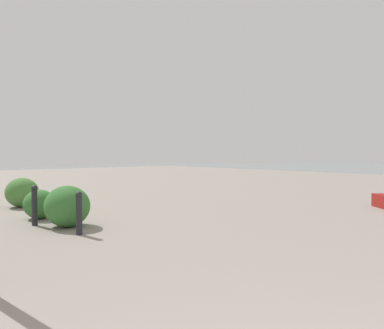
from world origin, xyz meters
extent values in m
cylinder|color=#232328|center=(6.32, -1.09, 0.37)|extent=(0.12, 0.12, 0.74)
sphere|color=#232328|center=(6.32, -1.09, 0.78)|extent=(0.13, 0.13, 0.13)
cylinder|color=#232328|center=(7.81, -0.72, 0.39)|extent=(0.12, 0.12, 0.78)
sphere|color=#232328|center=(7.81, -0.72, 0.82)|extent=(0.13, 0.13, 0.13)
ellipsoid|color=#477F38|center=(10.80, -1.28, 0.43)|extent=(1.01, 0.91, 0.86)
ellipsoid|color=#387533|center=(7.21, -1.21, 0.44)|extent=(1.04, 0.94, 0.88)
ellipsoid|color=#387533|center=(8.57, -1.07, 0.35)|extent=(0.82, 0.74, 0.70)
camera|label=1|loc=(-0.07, 1.65, 1.57)|focal=32.14mm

